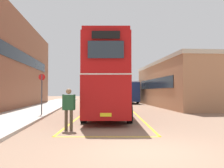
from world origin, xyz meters
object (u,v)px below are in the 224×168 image
bus_stop_sign (42,90)px  double_decker_bus (108,79)px  single_deck_bus (125,92)px  pedestrian_boarding (69,106)px

bus_stop_sign → double_decker_bus: bearing=-9.0°
single_deck_bus → double_decker_bus: bearing=-101.1°
single_deck_bus → bus_stop_sign: (-8.43, -19.69, 0.14)m
bus_stop_sign → pedestrian_boarding: bearing=-69.0°
double_decker_bus → bus_stop_sign: (-4.42, 0.70, -0.73)m
pedestrian_boarding → bus_stop_sign: 6.66m
pedestrian_boarding → bus_stop_sign: bearing=111.0°
single_deck_bus → bus_stop_sign: 21.42m
double_decker_bus → single_deck_bus: double_decker_bus is taller
double_decker_bus → single_deck_bus: 20.81m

